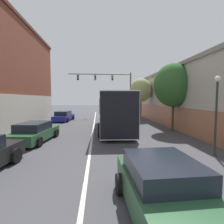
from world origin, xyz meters
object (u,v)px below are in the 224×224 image
(traffic_signal_gantry, at_px, (110,84))
(street_tree_far, at_px, (141,90))
(bus, at_px, (114,109))
(parked_car_left_far, at_px, (64,116))
(street_tree_near, at_px, (173,85))
(hatchback_foreground, at_px, (165,191))
(parked_car_left_mid, at_px, (35,132))
(street_lamp, at_px, (216,112))

(traffic_signal_gantry, xyz_separation_m, street_tree_far, (3.72, -4.66, -1.23))
(bus, height_order, traffic_signal_gantry, traffic_signal_gantry)
(parked_car_left_far, relative_size, street_tree_near, 0.80)
(bus, distance_m, hatchback_foreground, 12.40)
(bus, height_order, street_tree_far, street_tree_far)
(parked_car_left_mid, xyz_separation_m, street_lamp, (9.94, -3.78, 1.55))
(bus, xyz_separation_m, hatchback_foreground, (0.03, -12.34, -1.24))
(bus, xyz_separation_m, traffic_signal_gantry, (0.42, 11.23, 3.31))
(hatchback_foreground, height_order, parked_car_left_far, hatchback_foreground)
(hatchback_foreground, distance_m, traffic_signal_gantry, 24.01)
(parked_car_left_mid, xyz_separation_m, street_tree_near, (10.74, 2.95, 3.39))
(parked_car_left_mid, relative_size, parked_car_left_far, 0.97)
(traffic_signal_gantry, relative_size, street_tree_far, 1.76)
(parked_car_left_far, height_order, street_lamp, street_lamp)
(traffic_signal_gantry, bearing_deg, street_tree_far, -51.38)
(bus, bearing_deg, hatchback_foreground, -177.96)
(street_tree_far, bearing_deg, hatchback_foreground, -102.30)
(street_tree_near, bearing_deg, street_tree_far, 96.19)
(street_tree_near, xyz_separation_m, street_tree_far, (-0.87, 7.99, -0.03))
(bus, bearing_deg, street_lamp, -150.72)
(parked_car_left_mid, height_order, street_tree_near, street_tree_near)
(hatchback_foreground, distance_m, street_tree_far, 19.63)
(parked_car_left_mid, relative_size, street_tree_far, 0.82)
(street_lamp, distance_m, street_tree_far, 14.83)
(hatchback_foreground, height_order, street_tree_near, street_tree_near)
(street_lamp, bearing_deg, street_tree_near, 83.23)
(hatchback_foreground, distance_m, street_tree_near, 12.46)
(street_tree_near, relative_size, street_tree_far, 1.07)
(bus, bearing_deg, street_tree_far, -30.37)
(bus, relative_size, street_lamp, 2.80)
(traffic_signal_gantry, bearing_deg, parked_car_left_far, -144.08)
(parked_car_left_far, bearing_deg, hatchback_foreground, -156.79)
(bus, height_order, street_lamp, street_lamp)
(bus, bearing_deg, parked_car_left_far, 43.84)
(hatchback_foreground, xyz_separation_m, traffic_signal_gantry, (0.40, 23.57, 4.55))
(street_tree_near, height_order, street_tree_far, street_tree_near)
(hatchback_foreground, xyz_separation_m, parked_car_left_far, (-5.97, 18.95, -0.05))
(parked_car_left_mid, distance_m, traffic_signal_gantry, 17.38)
(bus, bearing_deg, traffic_signal_gantry, -0.25)
(bus, distance_m, street_lamp, 9.18)
(hatchback_foreground, xyz_separation_m, street_lamp, (4.19, 4.19, 1.51))
(hatchback_foreground, bearing_deg, street_tree_near, -26.54)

